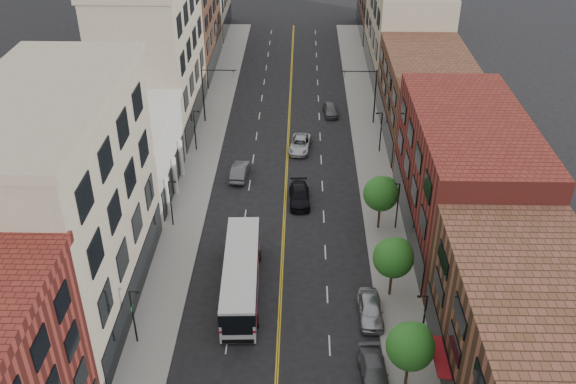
# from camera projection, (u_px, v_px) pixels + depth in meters

# --- Properties ---
(sidewalk_left) EXTENTS (4.00, 110.00, 0.15)m
(sidewalk_left) POSITION_uv_depth(u_px,v_px,m) (199.00, 170.00, 73.00)
(sidewalk_left) COLOR gray
(sidewalk_left) RESTS_ON ground
(sidewalk_right) EXTENTS (4.00, 110.00, 0.15)m
(sidewalk_right) POSITION_uv_depth(u_px,v_px,m) (375.00, 172.00, 72.62)
(sidewalk_right) COLOR gray
(sidewalk_right) RESTS_ON ground
(bldg_l_tanoffice) EXTENTS (10.00, 22.00, 18.00)m
(bldg_l_tanoffice) POSITION_uv_depth(u_px,v_px,m) (61.00, 210.00, 49.73)
(bldg_l_tanoffice) COLOR gray
(bldg_l_tanoffice) RESTS_ON ground
(bldg_l_white) EXTENTS (10.00, 14.00, 8.00)m
(bldg_l_white) POSITION_uv_depth(u_px,v_px,m) (125.00, 156.00, 67.67)
(bldg_l_white) COLOR silver
(bldg_l_white) RESTS_ON ground
(bldg_l_far_a) EXTENTS (10.00, 20.00, 18.00)m
(bldg_l_far_a) POSITION_uv_depth(u_px,v_px,m) (152.00, 56.00, 79.51)
(bldg_l_far_a) COLOR gray
(bldg_l_far_a) RESTS_ON ground
(bldg_l_far_b) EXTENTS (10.00, 20.00, 15.00)m
(bldg_l_far_b) POSITION_uv_depth(u_px,v_px,m) (180.00, 20.00, 97.32)
(bldg_l_far_b) COLOR brown
(bldg_l_far_b) RESTS_ON ground
(bldg_r_near) EXTENTS (10.00, 26.00, 10.00)m
(bldg_r_near) POSITION_uv_depth(u_px,v_px,m) (544.00, 384.00, 40.12)
(bldg_r_near) COLOR brown
(bldg_r_near) RESTS_ON ground
(bldg_r_mid) EXTENTS (10.00, 22.00, 12.00)m
(bldg_r_mid) POSITION_uv_depth(u_px,v_px,m) (465.00, 177.00, 60.02)
(bldg_r_mid) COLOR maroon
(bldg_r_mid) RESTS_ON ground
(bldg_r_far_a) EXTENTS (10.00, 20.00, 10.00)m
(bldg_r_far_a) POSITION_uv_depth(u_px,v_px,m) (427.00, 97.00, 78.41)
(bldg_r_far_a) COLOR brown
(bldg_r_far_a) RESTS_ON ground
(bldg_r_far_b) EXTENTS (10.00, 22.00, 14.00)m
(bldg_r_far_b) POSITION_uv_depth(u_px,v_px,m) (406.00, 29.00, 95.23)
(bldg_r_far_b) COLOR gray
(bldg_r_far_b) RESTS_ON ground
(bldg_r_far_c) EXTENTS (10.00, 18.00, 11.00)m
(bldg_r_far_c) POSITION_uv_depth(u_px,v_px,m) (390.00, 2.00, 113.04)
(bldg_r_far_c) COLOR brown
(bldg_r_far_c) RESTS_ON ground
(tree_r_1) EXTENTS (3.40, 3.40, 5.59)m
(tree_r_1) POSITION_uv_depth(u_px,v_px,m) (412.00, 345.00, 44.19)
(tree_r_1) COLOR black
(tree_r_1) RESTS_ON sidewalk_right
(tree_r_2) EXTENTS (3.40, 3.40, 5.59)m
(tree_r_2) POSITION_uv_depth(u_px,v_px,m) (394.00, 256.00, 52.70)
(tree_r_2) COLOR black
(tree_r_2) RESTS_ON sidewalk_right
(tree_r_3) EXTENTS (3.40, 3.40, 5.59)m
(tree_r_3) POSITION_uv_depth(u_px,v_px,m) (382.00, 193.00, 61.21)
(tree_r_3) COLOR black
(tree_r_3) RESTS_ON sidewalk_right
(lamp_l_1) EXTENTS (0.81, 0.55, 5.05)m
(lamp_l_1) POSITION_uv_depth(u_px,v_px,m) (133.00, 314.00, 48.52)
(lamp_l_1) COLOR black
(lamp_l_1) RESTS_ON sidewalk_left
(lamp_l_2) EXTENTS (0.81, 0.55, 5.05)m
(lamp_l_2) POSITION_uv_depth(u_px,v_px,m) (171.00, 201.00, 62.14)
(lamp_l_2) COLOR black
(lamp_l_2) RESTS_ON sidewalk_left
(lamp_l_3) EXTENTS (0.81, 0.55, 5.05)m
(lamp_l_3) POSITION_uv_depth(u_px,v_px,m) (195.00, 128.00, 75.75)
(lamp_l_3) COLOR black
(lamp_l_3) RESTS_ON sidewalk_left
(lamp_r_1) EXTENTS (0.81, 0.55, 5.05)m
(lamp_r_1) POSITION_uv_depth(u_px,v_px,m) (423.00, 318.00, 48.11)
(lamp_r_1) COLOR black
(lamp_r_1) RESTS_ON sidewalk_right
(lamp_r_2) EXTENTS (0.81, 0.55, 5.05)m
(lamp_r_2) POSITION_uv_depth(u_px,v_px,m) (397.00, 203.00, 61.72)
(lamp_r_2) COLOR black
(lamp_r_2) RESTS_ON sidewalk_right
(lamp_r_3) EXTENTS (0.81, 0.55, 5.05)m
(lamp_r_3) POSITION_uv_depth(u_px,v_px,m) (381.00, 130.00, 75.34)
(lamp_r_3) COLOR black
(lamp_r_3) RESTS_ON sidewalk_right
(signal_mast_left) EXTENTS (4.49, 0.18, 7.20)m
(signal_mast_left) POSITION_uv_depth(u_px,v_px,m) (209.00, 89.00, 81.67)
(signal_mast_left) COLOR black
(signal_mast_left) RESTS_ON sidewalk_left
(signal_mast_right) EXTENTS (4.49, 0.18, 7.20)m
(signal_mast_right) POSITION_uv_depth(u_px,v_px,m) (370.00, 90.00, 81.28)
(signal_mast_right) COLOR black
(signal_mast_right) RESTS_ON sidewalk_right
(city_bus) EXTENTS (3.51, 13.10, 3.34)m
(city_bus) POSITION_uv_depth(u_px,v_px,m) (241.00, 274.00, 54.24)
(city_bus) COLOR silver
(city_bus) RESTS_ON ground
(car_parked_mid) EXTENTS (2.33, 5.01, 1.42)m
(car_parked_mid) POSITION_uv_depth(u_px,v_px,m) (374.00, 372.00, 46.55)
(car_parked_mid) COLOR #535358
(car_parked_mid) RESTS_ON ground
(car_parked_far) EXTENTS (2.02, 4.84, 1.64)m
(car_parked_far) POSITION_uv_depth(u_px,v_px,m) (370.00, 309.00, 52.10)
(car_parked_far) COLOR #ABAFB3
(car_parked_far) RESTS_ON ground
(car_lane_behind) EXTENTS (1.98, 4.86, 1.57)m
(car_lane_behind) POSITION_uv_depth(u_px,v_px,m) (240.00, 171.00, 71.47)
(car_lane_behind) COLOR #515056
(car_lane_behind) RESTS_ON ground
(car_lane_a) EXTENTS (2.36, 5.33, 1.52)m
(car_lane_a) POSITION_uv_depth(u_px,v_px,m) (299.00, 196.00, 67.06)
(car_lane_a) COLOR black
(car_lane_a) RESTS_ON ground
(car_lane_b) EXTENTS (3.03, 5.50, 1.46)m
(car_lane_b) POSITION_uv_depth(u_px,v_px,m) (300.00, 144.00, 77.09)
(car_lane_b) COLOR #B7BABF
(car_lane_b) RESTS_ON ground
(car_lane_c) EXTENTS (2.12, 4.43, 1.46)m
(car_lane_c) POSITION_uv_depth(u_px,v_px,m) (330.00, 109.00, 85.68)
(car_lane_c) COLOR #54555A
(car_lane_c) RESTS_ON ground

